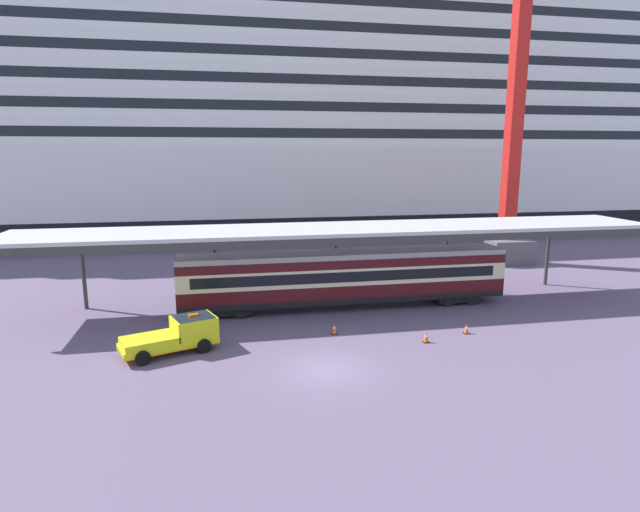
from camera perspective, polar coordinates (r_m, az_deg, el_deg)
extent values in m
plane|color=#61516E|center=(27.41, 0.75, -12.31)|extent=(400.00, 400.00, 0.00)
cube|color=black|center=(75.65, -2.51, 4.28)|extent=(143.28, 28.57, 3.46)
cube|color=silver|center=(75.16, -2.55, 8.64)|extent=(143.28, 28.57, 8.07)
cube|color=silver|center=(75.11, -2.59, 12.89)|extent=(131.82, 26.28, 3.08)
cube|color=black|center=(62.19, -0.79, 13.38)|extent=(126.09, 0.12, 1.11)
cube|color=silver|center=(75.25, -2.61, 15.24)|extent=(126.55, 25.23, 3.08)
cube|color=black|center=(62.90, -0.88, 16.16)|extent=(121.05, 0.12, 1.11)
cube|color=silver|center=(75.53, -2.63, 17.57)|extent=(121.28, 24.18, 3.08)
cube|color=black|center=(63.74, -0.98, 18.88)|extent=(116.00, 0.12, 1.11)
cube|color=silver|center=(75.93, -2.65, 19.88)|extent=(116.00, 23.13, 3.08)
cube|color=black|center=(64.73, -1.08, 21.53)|extent=(110.96, 0.12, 1.11)
cube|color=silver|center=(76.45, -2.67, 22.17)|extent=(110.73, 22.08, 3.08)
cube|color=black|center=(65.85, -1.17, 24.09)|extent=(105.92, 0.12, 1.11)
cube|color=silver|center=(77.09, -2.70, 24.41)|extent=(105.46, 21.03, 3.08)
cube|color=silver|center=(36.83, 2.63, 3.01)|extent=(45.62, 6.29, 0.25)
cube|color=#363636|center=(33.97, 3.82, 1.65)|extent=(45.62, 0.20, 0.50)
cylinder|color=#363636|center=(40.25, -24.60, -1.50)|extent=(0.28, 0.28, 5.55)
cylinder|color=#363636|center=(39.06, -11.51, -1.05)|extent=(0.28, 0.28, 5.55)
cylinder|color=#363636|center=(39.97, 1.67, -0.54)|extent=(0.28, 0.28, 5.55)
cylinder|color=#363636|center=(42.86, 13.67, -0.06)|extent=(0.28, 0.28, 5.55)
cylinder|color=#363636|center=(47.35, 23.77, 0.36)|extent=(0.28, 0.28, 5.55)
cube|color=black|center=(37.36, 2.74, -4.44)|extent=(23.25, 2.80, 0.40)
cube|color=#470F14|center=(37.19, 2.75, -3.48)|extent=(23.25, 2.80, 0.90)
cube|color=beige|center=(36.94, 2.76, -1.90)|extent=(23.25, 2.80, 1.20)
cube|color=black|center=(35.63, 3.28, -2.32)|extent=(21.39, 0.08, 0.72)
cube|color=#470F14|center=(36.74, 2.78, -0.53)|extent=(23.25, 2.80, 0.60)
cube|color=#AAAAAA|center=(36.65, 2.78, 0.20)|extent=(23.25, 2.69, 0.36)
cube|color=black|center=(36.49, -10.22, -5.65)|extent=(3.20, 2.35, 0.50)
cylinder|color=black|center=(35.38, -11.65, -6.30)|extent=(0.84, 0.12, 0.84)
cylinder|color=black|center=(35.39, -8.72, -6.19)|extent=(0.84, 0.12, 0.84)
cube|color=black|center=(40.21, 14.44, -4.24)|extent=(3.20, 2.35, 0.50)
cylinder|color=black|center=(38.82, 13.97, -4.82)|extent=(0.84, 0.12, 0.84)
cylinder|color=black|center=(39.60, 16.35, -4.63)|extent=(0.84, 0.12, 0.84)
cube|color=yellow|center=(30.41, -16.28, -9.17)|extent=(5.57, 3.70, 0.36)
cube|color=#F2B20C|center=(30.45, -16.27, -9.40)|extent=(5.58, 3.72, 0.12)
cube|color=yellow|center=(30.54, -13.71, -7.49)|extent=(2.82, 2.60, 1.10)
cube|color=#19232D|center=(30.43, -13.74, -6.87)|extent=(2.59, 2.45, 0.44)
cube|color=orange|center=(30.35, -13.76, -6.36)|extent=(0.59, 0.38, 0.16)
cube|color=yellow|center=(30.06, -18.25, -8.80)|extent=(3.40, 2.82, 0.36)
cylinder|color=black|center=(31.80, -13.83, -8.47)|extent=(0.84, 0.52, 0.80)
cylinder|color=black|center=(30.01, -12.64, -9.63)|extent=(0.84, 0.52, 0.80)
cylinder|color=black|center=(31.05, -19.76, -9.32)|extent=(0.84, 0.52, 0.80)
cylinder|color=black|center=(29.21, -18.92, -10.58)|extent=(0.84, 0.52, 0.80)
cube|color=black|center=(32.27, 1.57, -8.56)|extent=(0.36, 0.36, 0.04)
cone|color=#EA590F|center=(32.15, 1.57, -7.94)|extent=(0.30, 0.30, 0.70)
cylinder|color=white|center=(32.14, 1.57, -7.88)|extent=(0.17, 0.17, 0.10)
cube|color=black|center=(33.62, 15.80, -8.17)|extent=(0.36, 0.36, 0.04)
cone|color=#EA590F|center=(33.52, 15.83, -7.67)|extent=(0.30, 0.30, 0.58)
cylinder|color=white|center=(33.51, 15.83, -7.62)|extent=(0.17, 0.17, 0.08)
cube|color=black|center=(31.57, 11.59, -9.25)|extent=(0.36, 0.36, 0.04)
cone|color=#EA590F|center=(31.45, 11.61, -8.68)|extent=(0.30, 0.30, 0.63)
cylinder|color=white|center=(31.44, 11.62, -8.63)|extent=(0.17, 0.17, 0.09)
cube|color=#595960|center=(56.10, 19.69, 0.60)|extent=(4.40, 4.40, 2.40)
cube|color=red|center=(55.84, 20.98, 19.02)|extent=(1.30, 1.30, 33.52)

